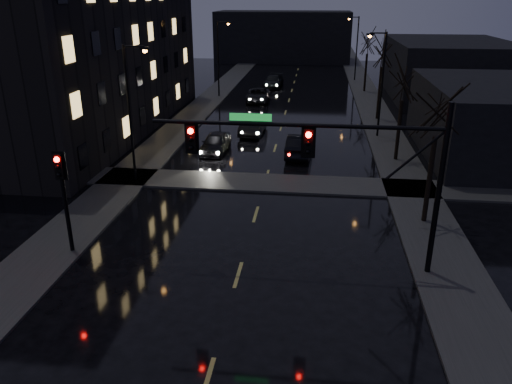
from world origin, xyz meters
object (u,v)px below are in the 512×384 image
(oncoming_car_a, at_px, (215,143))
(lead_car, at_px, (300,145))
(oncoming_car_d, at_px, (273,81))
(oncoming_car_b, at_px, (253,124))
(oncoming_car_c, at_px, (258,95))

(oncoming_car_a, relative_size, lead_car, 0.89)
(oncoming_car_d, relative_size, lead_car, 1.08)
(oncoming_car_b, bearing_deg, oncoming_car_a, -106.97)
(oncoming_car_b, height_order, oncoming_car_c, oncoming_car_b)
(oncoming_car_d, xyz_separation_m, lead_car, (4.20, -27.39, 0.04))
(oncoming_car_b, distance_m, lead_car, 6.79)
(oncoming_car_b, xyz_separation_m, oncoming_car_d, (-0.26, 21.86, -0.04))
(oncoming_car_c, height_order, oncoming_car_d, oncoming_car_d)
(oncoming_car_a, bearing_deg, oncoming_car_d, 89.30)
(oncoming_car_c, xyz_separation_m, oncoming_car_d, (0.83, 8.91, 0.04))
(oncoming_car_a, height_order, lead_car, lead_car)
(oncoming_car_a, xyz_separation_m, oncoming_car_c, (0.95, 18.42, -0.01))
(lead_car, bearing_deg, oncoming_car_b, -51.49)
(oncoming_car_d, distance_m, lead_car, 27.71)
(oncoming_car_a, xyz_separation_m, oncoming_car_b, (2.04, 5.47, 0.06))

